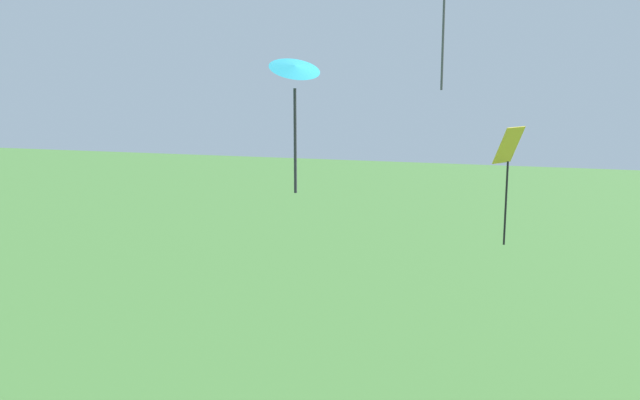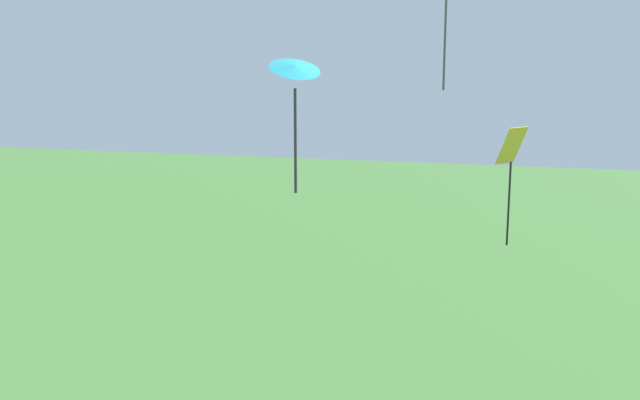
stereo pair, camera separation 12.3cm
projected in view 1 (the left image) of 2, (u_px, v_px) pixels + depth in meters
kite_yellow_diamond at (508, 162)px, 16.66m from camera, size 0.72×0.78×2.83m
kite_cyan_delta at (295, 74)px, 11.46m from camera, size 1.14×1.13×2.25m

